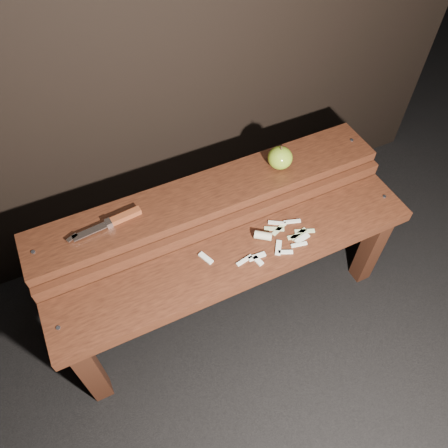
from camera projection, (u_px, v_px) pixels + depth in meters
name	position (u px, v px, depth m)	size (l,w,h in m)	color
ground	(231.00, 305.00, 1.71)	(60.00, 60.00, 0.00)	black
bench_front_tier	(240.00, 269.00, 1.40)	(1.20, 0.20, 0.42)	black
bench_rear_tier	(211.00, 208.00, 1.48)	(1.20, 0.21, 0.50)	black
apple	(280.00, 158.00, 1.45)	(0.08, 0.08, 0.09)	olive
knife	(117.00, 220.00, 1.32)	(0.24, 0.04, 0.02)	brown
apple_scraps	(271.00, 240.00, 1.38)	(0.38, 0.15, 0.03)	beige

